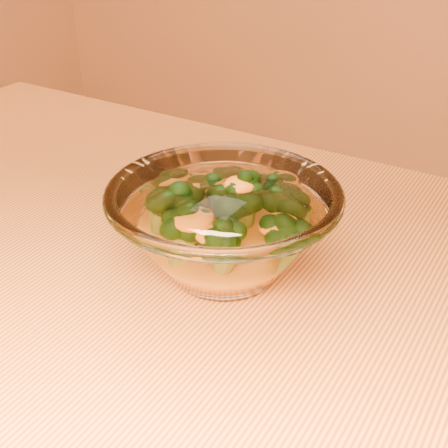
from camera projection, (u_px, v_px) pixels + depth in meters
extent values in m
cube|color=gold|center=(154.00, 319.00, 0.58)|extent=(1.20, 0.80, 0.04)
cylinder|color=brown|center=(50.00, 284.00, 1.27)|extent=(0.06, 0.06, 0.71)
ellipsoid|color=white|center=(224.00, 266.00, 0.61)|extent=(0.10, 0.10, 0.02)
torus|color=white|center=(224.00, 193.00, 0.57)|extent=(0.22, 0.22, 0.01)
ellipsoid|color=orange|center=(224.00, 247.00, 0.60)|extent=(0.12, 0.12, 0.03)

